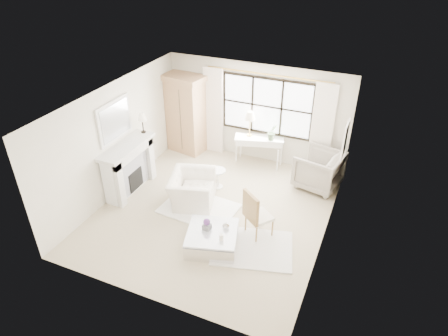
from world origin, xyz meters
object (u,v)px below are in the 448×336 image
(console_table, at_px, (259,150))
(armoire, at_px, (186,113))
(club_armchair, at_px, (192,189))
(coffee_table, at_px, (212,239))

(console_table, bearing_deg, armoire, 165.21)
(console_table, relative_size, club_armchair, 1.22)
(armoire, bearing_deg, club_armchair, -49.91)
(armoire, height_order, club_armchair, armoire)
(coffee_table, bearing_deg, console_table, 77.49)
(armoire, relative_size, console_table, 1.63)
(armoire, bearing_deg, coffee_table, -45.57)
(club_armchair, xyz_separation_m, coffee_table, (1.07, -1.19, -0.18))
(armoire, distance_m, console_table, 2.30)
(console_table, distance_m, coffee_table, 3.54)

